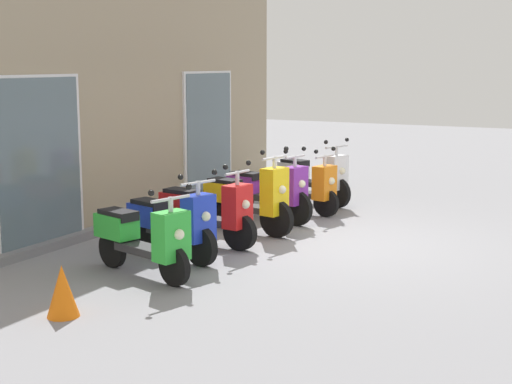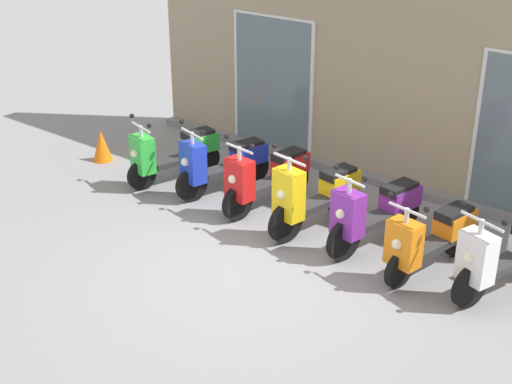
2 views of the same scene
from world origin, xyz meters
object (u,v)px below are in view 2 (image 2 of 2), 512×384
(scooter_purple, at_px, (375,211))
(scooter_white, at_px, (506,254))
(scooter_green, at_px, (173,152))
(scooter_blue, at_px, (222,163))
(traffic_cone, at_px, (102,146))
(scooter_red, at_px, (266,177))
(scooter_orange, at_px, (431,237))
(scooter_yellow, at_px, (314,195))

(scooter_purple, xyz_separation_m, scooter_white, (1.69, -0.04, 0.00))
(scooter_green, xyz_separation_m, scooter_white, (5.14, 0.06, 0.02))
(scooter_blue, height_order, traffic_cone, scooter_blue)
(scooter_red, distance_m, scooter_orange, 2.60)
(scooter_green, xyz_separation_m, scooter_red, (1.68, 0.14, -0.01))
(scooter_green, distance_m, scooter_purple, 3.45)
(scooter_green, height_order, scooter_purple, scooter_purple)
(scooter_blue, distance_m, scooter_orange, 3.43)
(scooter_white, xyz_separation_m, traffic_cone, (-6.65, -0.20, -0.23))
(scooter_orange, bearing_deg, scooter_red, 176.16)
(scooter_blue, relative_size, scooter_orange, 1.00)
(scooter_purple, distance_m, scooter_white, 1.69)
(scooter_white, bearing_deg, scooter_red, 178.63)
(scooter_red, xyz_separation_m, scooter_white, (3.46, -0.08, 0.03))
(scooter_blue, height_order, scooter_white, scooter_white)
(scooter_green, height_order, scooter_orange, scooter_green)
(traffic_cone, bearing_deg, scooter_orange, 1.09)
(scooter_green, height_order, traffic_cone, scooter_green)
(traffic_cone, bearing_deg, scooter_white, 1.73)
(scooter_green, relative_size, scooter_blue, 0.99)
(scooter_yellow, xyz_separation_m, scooter_white, (2.55, 0.07, -0.02))
(scooter_red, distance_m, scooter_yellow, 0.92)
(scooter_purple, xyz_separation_m, scooter_orange, (0.83, -0.13, -0.03))
(scooter_red, height_order, scooter_orange, scooter_red)
(scooter_blue, relative_size, scooter_red, 0.97)
(scooter_purple, distance_m, scooter_orange, 0.84)
(scooter_yellow, relative_size, scooter_purple, 0.98)
(scooter_green, xyz_separation_m, scooter_yellow, (2.59, -0.00, 0.03))
(scooter_orange, height_order, traffic_cone, scooter_orange)
(scooter_red, relative_size, scooter_yellow, 1.00)
(scooter_red, xyz_separation_m, traffic_cone, (-3.20, -0.28, -0.20))
(scooter_green, xyz_separation_m, scooter_purple, (3.45, 0.10, 0.01))
(scooter_yellow, height_order, scooter_orange, scooter_yellow)
(scooter_blue, bearing_deg, scooter_purple, -1.26)
(scooter_orange, bearing_deg, traffic_cone, -178.91)
(scooter_yellow, distance_m, scooter_orange, 1.68)
(scooter_yellow, relative_size, scooter_white, 1.02)
(scooter_orange, bearing_deg, scooter_purple, 170.86)
(scooter_orange, xyz_separation_m, scooter_white, (0.86, 0.09, 0.03))
(scooter_purple, bearing_deg, scooter_white, -1.41)
(scooter_green, relative_size, scooter_red, 0.96)
(scooter_green, height_order, scooter_red, scooter_red)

